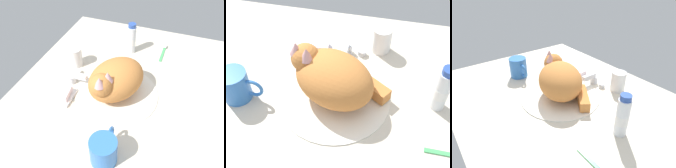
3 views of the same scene
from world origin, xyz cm
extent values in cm
cube|color=beige|center=(0.00, 0.00, -1.50)|extent=(110.00, 82.50, 3.00)
cylinder|color=white|center=(0.00, 0.00, 0.40)|extent=(33.21, 33.21, 0.79)
cylinder|color=silver|center=(0.00, 19.65, 1.68)|extent=(3.60, 3.60, 3.36)
cube|color=silver|center=(0.00, 16.14, 4.36)|extent=(2.00, 7.02, 2.00)
cylinder|color=silver|center=(-5.24, 19.65, 0.90)|extent=(2.80, 2.80, 1.80)
cylinder|color=silver|center=(5.24, 19.65, 0.90)|extent=(2.80, 2.80, 1.80)
ellipsoid|color=#D17F3D|center=(0.00, 0.00, 7.83)|extent=(28.98, 26.07, 14.08)
sphere|color=#D17F3D|center=(-8.60, 2.65, 11.70)|extent=(11.05, 11.05, 8.28)
ellipsoid|color=white|center=(-7.10, 1.94, 9.59)|extent=(6.82, 6.43, 4.56)
cone|color=#DB9E9E|center=(-7.54, 0.54, 15.22)|extent=(4.97, 4.97, 3.73)
cone|color=#DB9E9E|center=(-10.91, 2.15, 15.22)|extent=(4.97, 4.97, 3.73)
cube|color=#D17F3D|center=(9.29, 4.30, 2.71)|extent=(14.05, 11.17, 3.83)
ellipsoid|color=white|center=(-0.15, 9.31, 2.51)|extent=(6.61, 5.66, 3.45)
cylinder|color=#3372C6|center=(-27.70, -5.68, 4.85)|extent=(8.29, 8.29, 9.70)
torus|color=#3372C6|center=(-22.35, -5.68, 4.85)|extent=(6.43, 1.00, 6.43)
cylinder|color=white|center=(11.00, 23.38, 4.45)|extent=(6.21, 6.21, 8.90)
cube|color=white|center=(-9.23, 17.95, 0.60)|extent=(9.00, 6.40, 1.20)
cube|color=silver|center=(-9.23, 17.95, 2.49)|extent=(7.16, 4.86, 2.58)
cylinder|color=white|center=(29.48, 2.81, 6.68)|extent=(4.17, 4.17, 13.36)
cylinder|color=white|center=(29.48, 2.81, 6.01)|extent=(4.25, 4.25, 3.34)
cylinder|color=#2D51AD|center=(29.48, 2.81, 14.26)|extent=(3.54, 3.54, 1.80)
cube|color=#4CB266|center=(32.98, -12.60, 0.40)|extent=(13.09, 1.32, 0.80)
camera|label=1|loc=(-56.89, -19.08, 63.13)|focal=34.78mm
camera|label=2|loc=(12.74, -54.67, 69.49)|focal=48.31mm
camera|label=3|loc=(57.59, -41.19, 47.31)|focal=31.94mm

